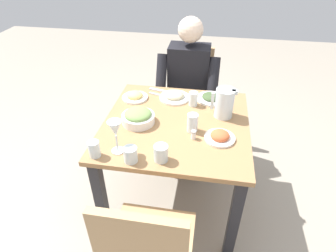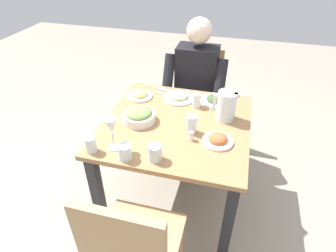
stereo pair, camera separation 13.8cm
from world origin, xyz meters
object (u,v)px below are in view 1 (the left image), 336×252
object	(u,v)px
chair_far	(147,252)
plate_beans	(175,96)
chair_near	(189,93)
plate_rice_curry	(220,136)
water_glass_by_pitcher	(94,149)
dining_table	(176,137)
water_glass_far_right	(130,155)
water_glass_near_left	(161,153)
water_glass_near_right	(193,99)
water_glass_center	(192,123)
diner_near	(187,89)
salt_shaker	(193,135)
plate_fries	(135,96)
plate_dolmas	(211,98)
water_pitcher	(224,103)
salad_bowl	(138,117)
wine_glass	(115,130)

from	to	relation	value
chair_far	plate_beans	world-z (taller)	chair_far
chair_near	plate_rice_curry	xyz separation A→B (m)	(-0.26, 0.89, 0.22)
chair_near	plate_beans	distance (m)	0.52
plate_beans	water_glass_by_pitcher	world-z (taller)	water_glass_by_pitcher
dining_table	water_glass_far_right	distance (m)	0.46
water_glass_near_left	water_glass_near_right	size ratio (longest dim) A/B	0.95
water_glass_near_right	water_glass_center	distance (m)	0.30
chair_far	diner_near	bearing A→B (deg)	-91.19
chair_far	salt_shaker	xyz separation A→B (m)	(-0.14, -0.61, 0.23)
diner_near	water_glass_center	world-z (taller)	diner_near
diner_near	water_glass_near_right	world-z (taller)	diner_near
chair_near	plate_fries	size ratio (longest dim) A/B	4.91
water_glass_near_left	plate_dolmas	bearing A→B (deg)	-108.85
water_glass_center	chair_far	bearing A→B (deg)	79.58
chair_near	water_pitcher	xyz separation A→B (m)	(-0.28, 0.64, 0.30)
dining_table	plate_dolmas	xyz separation A→B (m)	(-0.20, -0.32, 0.13)
diner_near	water_glass_by_pitcher	bearing A→B (deg)	67.61
water_glass_center	salt_shaker	world-z (taller)	water_glass_center
salt_shaker	water_glass_by_pitcher	bearing A→B (deg)	25.26
water_glass_center	water_glass_near_left	bearing A→B (deg)	64.71
water_glass_center	salad_bowl	bearing A→B (deg)	-5.30
water_glass_center	wine_glass	world-z (taller)	wine_glass
diner_near	water_glass_far_right	xyz separation A→B (m)	(0.19, 0.95, 0.10)
chair_far	wine_glass	size ratio (longest dim) A/B	4.59
water_pitcher	salt_shaker	bearing A→B (deg)	58.73
chair_near	water_glass_center	xyz separation A→B (m)	(-0.10, 0.84, 0.26)
dining_table	salt_shaker	bearing A→B (deg)	129.19
wine_glass	water_glass_near_right	bearing A→B (deg)	-122.86
plate_rice_curry	plate_fries	xyz separation A→B (m)	(0.61, -0.38, -0.00)
chair_far	water_glass_far_right	bearing A→B (deg)	-66.26
water_glass_near_right	salt_shaker	xyz separation A→B (m)	(-0.04, 0.37, -0.02)
plate_fries	plate_rice_curry	bearing A→B (deg)	148.00
water_glass_far_right	dining_table	bearing A→B (deg)	-114.84
plate_beans	chair_far	bearing A→B (deg)	91.86
chair_far	water_pitcher	size ratio (longest dim) A/B	4.73
chair_near	wine_glass	size ratio (longest dim) A/B	4.59
salad_bowl	water_glass_by_pitcher	distance (m)	0.38
plate_beans	plate_dolmas	size ratio (longest dim) A/B	1.03
diner_near	dining_table	bearing A→B (deg)	89.23
water_glass_center	plate_rice_curry	bearing A→B (deg)	161.31
water_glass_near_left	wine_glass	size ratio (longest dim) A/B	0.47
diner_near	water_glass_near_right	xyz separation A→B (m)	(-0.08, 0.33, 0.10)
chair_far	plate_rice_curry	distance (m)	0.73
chair_near	salt_shaker	bearing A→B (deg)	97.13
plate_rice_curry	water_glass_near_right	distance (m)	0.40
water_glass_center	water_glass_near_right	bearing A→B (deg)	-85.61
plate_beans	water_glass_far_right	xyz separation A→B (m)	(0.13, 0.69, 0.02)
water_glass_near_right	water_pitcher	bearing A→B (deg)	153.28
dining_table	water_glass_near_left	xyz separation A→B (m)	(0.03, 0.36, 0.16)
salt_shaker	water_pitcher	bearing A→B (deg)	-121.27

